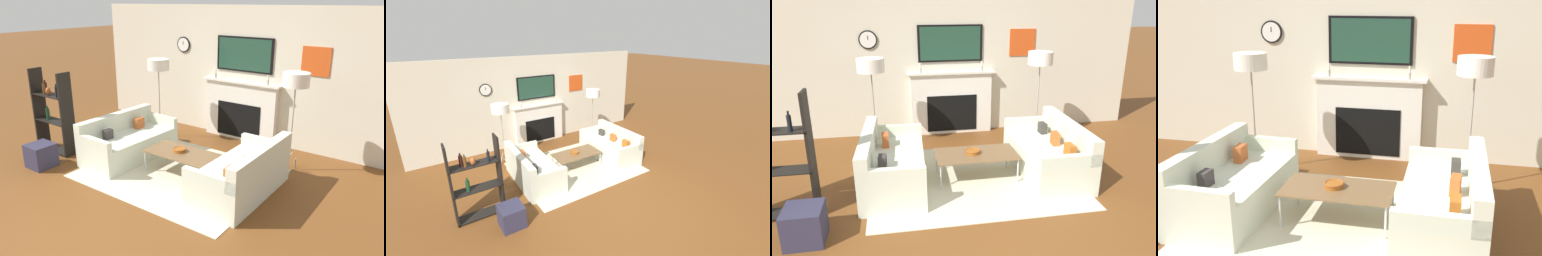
{
  "view_description": "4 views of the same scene",
  "coord_description": "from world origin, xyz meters",
  "views": [
    {
      "loc": [
        3.54,
        -2.51,
        2.79
      ],
      "look_at": [
        0.02,
        2.38,
        0.72
      ],
      "focal_mm": 35.0,
      "sensor_mm": 36.0,
      "label": 1
    },
    {
      "loc": [
        -3.23,
        -2.99,
        3.33
      ],
      "look_at": [
        0.24,
        2.25,
        0.98
      ],
      "focal_mm": 24.0,
      "sensor_mm": 36.0,
      "label": 2
    },
    {
      "loc": [
        -1.05,
        -2.96,
        2.57
      ],
      "look_at": [
        -0.08,
        2.33,
        0.7
      ],
      "focal_mm": 35.0,
      "sensor_mm": 36.0,
      "label": 3
    },
    {
      "loc": [
        1.15,
        -2.28,
        2.41
      ],
      "look_at": [
        0.06,
        2.59,
        0.91
      ],
      "focal_mm": 42.0,
      "sensor_mm": 36.0,
      "label": 4
    }
  ],
  "objects": [
    {
      "name": "coffee_table",
      "position": [
        0.05,
        2.04,
        0.37
      ],
      "size": [
        1.21,
        0.64,
        0.39
      ],
      "color": "brown",
      "rests_on": "ground_plane"
    },
    {
      "name": "ground_plane",
      "position": [
        0.0,
        0.0,
        0.0
      ],
      "size": [
        60.0,
        60.0,
        0.0
      ],
      "primitive_type": "plane",
      "color": "brown"
    },
    {
      "name": "couch_left",
      "position": [
        -1.19,
        2.04,
        0.29
      ],
      "size": [
        0.91,
        1.77,
        0.79
      ],
      "color": "beige",
      "rests_on": "ground_plane"
    },
    {
      "name": "floor_lamp_right",
      "position": [
        1.45,
        3.25,
        1.56
      ],
      "size": [
        0.44,
        0.44,
        1.7
      ],
      "color": "#9E998E",
      "rests_on": "ground_plane"
    },
    {
      "name": "couch_right",
      "position": [
        1.2,
        2.04,
        0.29
      ],
      "size": [
        0.86,
        1.77,
        0.81
      ],
      "color": "beige",
      "rests_on": "ground_plane"
    },
    {
      "name": "fireplace_wall",
      "position": [
        0.0,
        4.22,
        1.23
      ],
      "size": [
        7.49,
        0.28,
        2.7
      ],
      "color": "beige",
      "rests_on": "ground_plane"
    },
    {
      "name": "floor_lamp_left",
      "position": [
        -1.45,
        3.25,
        1.52
      ],
      "size": [
        0.44,
        0.44,
        1.66
      ],
      "color": "#9E998E",
      "rests_on": "ground_plane"
    },
    {
      "name": "decorative_bowl",
      "position": [
        0.0,
        2.05,
        0.42
      ],
      "size": [
        0.22,
        0.22,
        0.06
      ],
      "color": "#965018",
      "rests_on": "coffee_table"
    },
    {
      "name": "area_rug",
      "position": [
        0.0,
        2.04,
        0.01
      ],
      "size": [
        3.0,
        2.45,
        0.01
      ],
      "color": "beige",
      "rests_on": "ground_plane"
    },
    {
      "name": "ottoman",
      "position": [
        -2.14,
        0.84,
        0.21
      ],
      "size": [
        0.42,
        0.42,
        0.42
      ],
      "color": "#2C2B41",
      "rests_on": "ground_plane"
    },
    {
      "name": "shelf_unit",
      "position": [
        -2.55,
        1.44,
        0.77
      ],
      "size": [
        0.9,
        0.28,
        1.58
      ],
      "color": "black",
      "rests_on": "ground_plane"
    }
  ]
}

